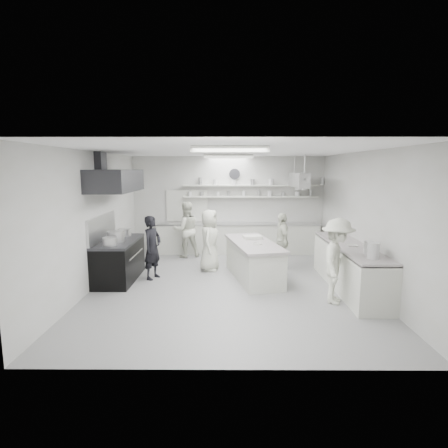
{
  "coord_description": "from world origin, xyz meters",
  "views": [
    {
      "loc": [
        -0.06,
        -7.91,
        2.63
      ],
      "look_at": [
        -0.11,
        0.6,
        1.31
      ],
      "focal_mm": 28.99,
      "sensor_mm": 36.0,
      "label": 1
    }
  ],
  "objects_px": {
    "stove": "(119,261)",
    "prep_island": "(253,261)",
    "right_counter": "(349,268)",
    "back_counter": "(238,238)",
    "cook_stove": "(152,248)",
    "cook_back": "(186,230)"
  },
  "relations": [
    {
      "from": "back_counter",
      "to": "cook_back",
      "type": "xyz_separation_m",
      "value": [
        -1.56,
        -0.55,
        0.37
      ]
    },
    {
      "from": "prep_island",
      "to": "back_counter",
      "type": "bearing_deg",
      "value": 84.49
    },
    {
      "from": "stove",
      "to": "right_counter",
      "type": "height_order",
      "value": "right_counter"
    },
    {
      "from": "prep_island",
      "to": "cook_back",
      "type": "relative_size",
      "value": 1.38
    },
    {
      "from": "cook_stove",
      "to": "cook_back",
      "type": "height_order",
      "value": "cook_back"
    },
    {
      "from": "cook_stove",
      "to": "cook_back",
      "type": "xyz_separation_m",
      "value": [
        0.56,
        2.16,
        0.07
      ]
    },
    {
      "from": "right_counter",
      "to": "prep_island",
      "type": "xyz_separation_m",
      "value": [
        -2.06,
        0.75,
        -0.05
      ]
    },
    {
      "from": "cook_back",
      "to": "back_counter",
      "type": "bearing_deg",
      "value": 178.09
    },
    {
      "from": "back_counter",
      "to": "cook_back",
      "type": "height_order",
      "value": "cook_back"
    },
    {
      "from": "back_counter",
      "to": "prep_island",
      "type": "relative_size",
      "value": 2.2
    },
    {
      "from": "prep_island",
      "to": "cook_back",
      "type": "height_order",
      "value": "cook_back"
    },
    {
      "from": "back_counter",
      "to": "right_counter",
      "type": "height_order",
      "value": "right_counter"
    },
    {
      "from": "back_counter",
      "to": "cook_stove",
      "type": "bearing_deg",
      "value": -128.06
    },
    {
      "from": "back_counter",
      "to": "cook_back",
      "type": "relative_size",
      "value": 3.03
    },
    {
      "from": "stove",
      "to": "cook_back",
      "type": "xyz_separation_m",
      "value": [
        1.34,
        2.25,
        0.38
      ]
    },
    {
      "from": "stove",
      "to": "prep_island",
      "type": "xyz_separation_m",
      "value": [
        3.19,
        0.15,
        -0.03
      ]
    },
    {
      "from": "right_counter",
      "to": "stove",
      "type": "bearing_deg",
      "value": 173.48
    },
    {
      "from": "right_counter",
      "to": "cook_back",
      "type": "height_order",
      "value": "cook_back"
    },
    {
      "from": "cook_back",
      "to": "right_counter",
      "type": "bearing_deg",
      "value": 122.51
    },
    {
      "from": "right_counter",
      "to": "cook_stove",
      "type": "bearing_deg",
      "value": 171.17
    },
    {
      "from": "stove",
      "to": "cook_stove",
      "type": "distance_m",
      "value": 0.85
    },
    {
      "from": "right_counter",
      "to": "cook_stove",
      "type": "distance_m",
      "value": 4.53
    }
  ]
}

